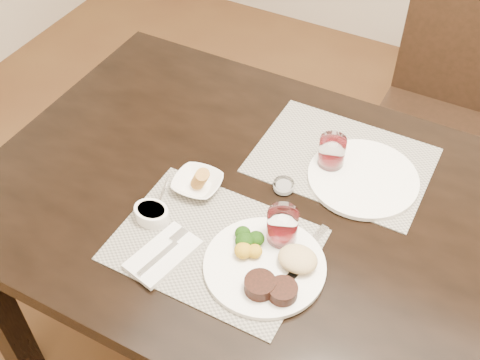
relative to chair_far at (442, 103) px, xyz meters
The scene contains 13 objects.
dining_table 0.95m from the chair_far, 90.00° to the right, with size 2.00×1.00×0.75m.
chair_far is the anchor object (origin of this frame).
placemat_near 1.19m from the chair_far, 105.40° to the right, with size 0.46×0.34×0.00m, color gray.
placemat_far 0.76m from the chair_far, 101.62° to the right, with size 0.46×0.34×0.00m, color gray.
dinner_plate 1.17m from the chair_far, 98.11° to the right, with size 0.28×0.28×0.05m.
napkin_fork 1.29m from the chair_far, 108.17° to the right, with size 0.13×0.19×0.02m.
steak_knife 1.14m from the chair_far, 95.57° to the right, with size 0.04×0.24×0.01m.
cracker_bowl 1.10m from the chair_far, 114.03° to the right, with size 0.13×0.13×0.05m.
sauce_ramekin 1.25m from the chair_far, 113.27° to the right, with size 0.09×0.13×0.07m.
wine_glass_near 1.09m from the chair_far, 99.47° to the right, with size 0.07×0.07×0.10m.
far_plate 0.80m from the chair_far, 95.38° to the right, with size 0.29×0.29×0.01m, color white.
wine_glass_far 0.82m from the chair_far, 102.52° to the right, with size 0.07×0.07×0.10m.
salt_cellar 0.95m from the chair_far, 105.33° to the right, with size 0.05×0.05×0.02m.
Camera 1 is at (0.16, -0.93, 1.88)m, focal length 45.00 mm.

